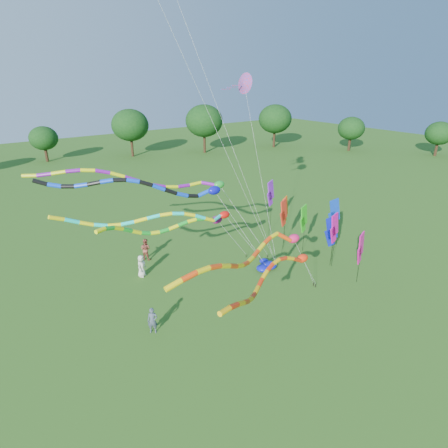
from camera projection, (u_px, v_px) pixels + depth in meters
ground at (292, 304)px, 24.87m from camera, size 160.00×160.00×0.00m
tree_ring at (364, 215)px, 24.79m from camera, size 116.74×117.86×9.33m
tube_kite_red at (276, 274)px, 20.14m from camera, size 11.75×4.90×6.16m
tube_kite_orange at (259, 251)px, 19.61m from camera, size 13.31×3.83×7.41m
tube_kite_purple at (150, 180)px, 25.93m from camera, size 15.75×6.07×9.22m
tube_kite_blue at (154, 188)px, 23.94m from camera, size 14.07×5.49×8.95m
tube_kite_cyan at (169, 218)px, 24.71m from camera, size 14.61×1.82×7.36m
tube_kite_green at (181, 224)px, 25.24m from camera, size 12.25×1.72×6.67m
delta_kite_high_c at (244, 83)px, 28.61m from camera, size 3.01×6.28×14.68m
banner_pole_blue_a at (331, 232)px, 28.74m from camera, size 1.10×0.51×4.21m
banner_pole_green at (304, 219)px, 31.01m from camera, size 1.15×0.34×4.30m
banner_pole_violet at (271, 193)px, 34.39m from camera, size 1.14×0.37×5.25m
banner_pole_red at (284, 213)px, 31.44m from camera, size 1.14×0.38×4.61m
banner_pole_magenta_b at (334, 228)px, 28.32m from camera, size 1.16×0.24×4.61m
banner_pole_magenta_a at (361, 248)px, 26.25m from camera, size 1.14×0.41×4.10m
banner_pole_orange at (285, 210)px, 32.37m from camera, size 1.12×0.47×4.50m
banner_pole_blue_b at (334, 214)px, 29.07m from camera, size 1.15×0.34×5.36m
blue_nylon_heap at (265, 265)px, 29.45m from camera, size 1.36×1.87×0.56m
person_a at (141, 266)px, 27.98m from camera, size 1.01×0.93×1.73m
person_b at (153, 321)px, 21.89m from camera, size 0.71×0.66×1.64m
person_c at (145, 249)px, 30.55m from camera, size 1.07×1.12×1.82m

